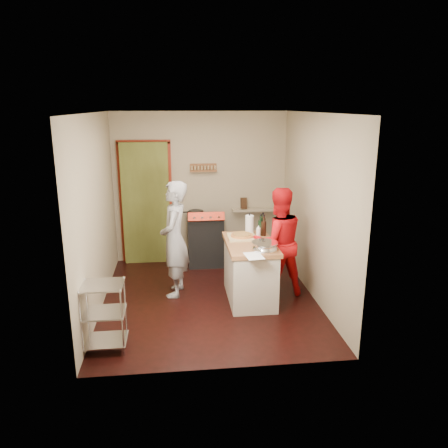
% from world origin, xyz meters
% --- Properties ---
extents(floor, '(3.50, 3.50, 0.00)m').
position_xyz_m(floor, '(0.00, 0.00, 0.00)').
color(floor, black).
rests_on(floor, ground).
extents(back_wall, '(3.00, 0.44, 2.60)m').
position_xyz_m(back_wall, '(-0.64, 1.78, 1.13)').
color(back_wall, gray).
rests_on(back_wall, ground).
extents(left_wall, '(0.04, 3.50, 2.60)m').
position_xyz_m(left_wall, '(-1.50, 0.00, 1.30)').
color(left_wall, gray).
rests_on(left_wall, ground).
extents(right_wall, '(0.04, 3.50, 2.60)m').
position_xyz_m(right_wall, '(1.50, 0.00, 1.30)').
color(right_wall, gray).
rests_on(right_wall, ground).
extents(ceiling, '(3.00, 3.50, 0.02)m').
position_xyz_m(ceiling, '(0.00, 0.00, 2.61)').
color(ceiling, white).
rests_on(ceiling, back_wall).
extents(stove, '(0.60, 0.63, 1.00)m').
position_xyz_m(stove, '(0.05, 1.42, 0.45)').
color(stove, black).
rests_on(stove, ground).
extents(wire_shelving, '(0.48, 0.40, 0.80)m').
position_xyz_m(wire_shelving, '(-1.28, -1.20, 0.44)').
color(wire_shelving, silver).
rests_on(wire_shelving, ground).
extents(island, '(0.67, 1.29, 1.16)m').
position_xyz_m(island, '(0.58, -0.07, 0.45)').
color(island, '#B5AC9A').
rests_on(island, ground).
extents(person_stripe, '(0.49, 0.67, 1.68)m').
position_xyz_m(person_stripe, '(-0.47, 0.23, 0.84)').
color(person_stripe, '#9E9DA1').
rests_on(person_stripe, ground).
extents(person_red, '(0.85, 0.70, 1.59)m').
position_xyz_m(person_red, '(1.00, 0.07, 0.79)').
color(person_red, red).
rests_on(person_red, ground).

